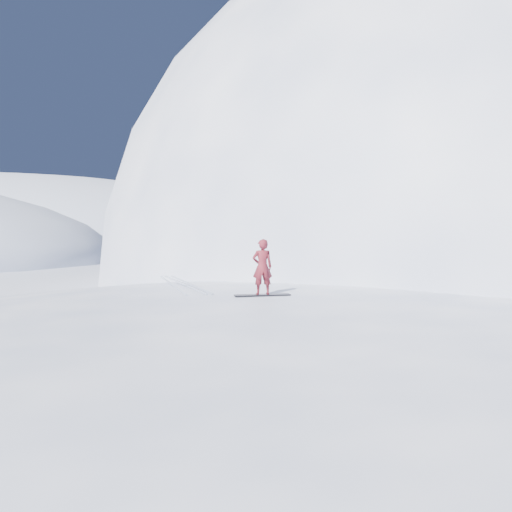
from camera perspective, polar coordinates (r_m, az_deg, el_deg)
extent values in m
plane|color=white|center=(11.67, 2.39, -18.33)|extent=(400.00, 400.00, 0.00)
ellipsoid|color=white|center=(14.65, 3.59, -13.85)|extent=(36.00, 28.00, 4.80)
ellipsoid|color=white|center=(44.21, 23.06, -2.75)|extent=(60.00, 56.00, 56.00)
ellipsoid|color=white|center=(33.30, 11.48, -4.38)|extent=(28.00, 24.00, 18.00)
ellipsoid|color=white|center=(126.37, -27.88, 0.73)|extent=(140.00, 90.00, 36.00)
ellipsoid|color=white|center=(9.71, -20.33, -23.12)|extent=(6.00, 5.40, 0.80)
ellipsoid|color=white|center=(17.13, -8.94, -11.38)|extent=(7.00, 6.30, 1.00)
ellipsoid|color=white|center=(17.90, 22.08, -10.94)|extent=(4.00, 3.60, 0.60)
cube|color=black|center=(13.35, 0.79, -4.88)|extent=(1.66, 0.32, 0.03)
imported|color=maroon|center=(13.27, 0.80, -1.37)|extent=(0.59, 0.39, 1.61)
cube|color=silver|center=(16.51, -10.55, -3.40)|extent=(0.93, 5.95, 0.04)
cube|color=silver|center=(16.52, -9.15, -3.38)|extent=(1.33, 5.88, 0.04)
cube|color=silver|center=(16.52, -8.41, -3.37)|extent=(1.26, 5.89, 0.04)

